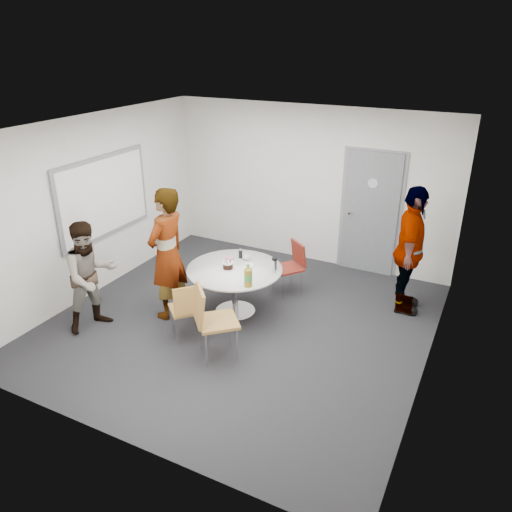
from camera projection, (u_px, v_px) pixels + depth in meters
The scene contains 15 objects.
floor at pixel (241, 323), 7.04m from camera, with size 5.00×5.00×0.00m, color black.
ceiling at pixel (238, 128), 5.94m from camera, with size 5.00×5.00×0.00m, color silver.
wall_back at pixel (309, 186), 8.53m from camera, with size 5.00×5.00×0.00m, color silver.
wall_left at pixel (94, 206), 7.52m from camera, with size 5.00×5.00×0.00m, color silver.
wall_right at pixel (440, 271), 5.46m from camera, with size 5.00×5.00×0.00m, color silver.
wall_front at pixel (106, 326), 4.45m from camera, with size 5.00×5.00×0.00m, color silver.
door at pixel (370, 214), 8.19m from camera, with size 1.02×0.17×2.12m.
whiteboard at pixel (104, 197), 7.62m from camera, with size 0.04×1.90×1.25m.
table at pixel (236, 275), 7.05m from camera, with size 1.35×1.35×1.03m.
chair_near_left at pixel (187, 307), 6.46m from camera, with size 0.57×0.57×0.82m.
chair_near_right at pixel (210, 315), 6.05m from camera, with size 0.69×0.68×0.99m.
chair_far at pixel (292, 263), 7.69m from camera, with size 0.57×0.58×0.83m.
person_main at pixel (167, 254), 6.89m from camera, with size 0.69×0.45×1.89m, color #A5C6EA.
person_left at pixel (91, 276), 6.66m from camera, with size 0.75×0.58×1.54m, color white.
person_right at pixel (410, 251), 7.01m from camera, with size 1.10×0.46×1.88m, color black.
Camera 1 is at (2.91, -5.30, 3.74)m, focal length 35.00 mm.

